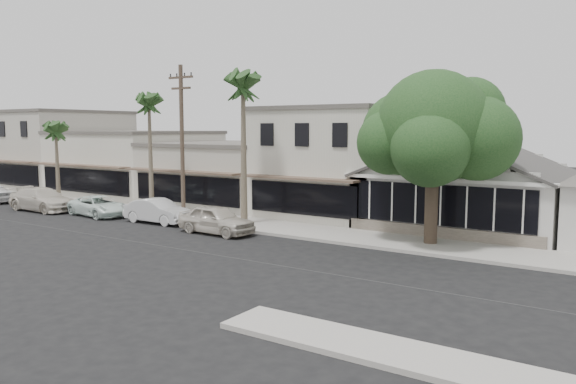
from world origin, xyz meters
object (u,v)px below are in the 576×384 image
Objects in this scene: car_1 at (158,211)px; car_2 at (99,206)px; utility_pole at (182,140)px; car_0 at (216,220)px; car_3 at (42,199)px; shade_tree at (434,131)px.

car_2 is (-5.00, -0.22, -0.08)m from car_1.
car_1 is (-1.28, -0.79, -4.09)m from utility_pole.
car_1 is (-5.00, 0.62, -0.04)m from car_0.
utility_pole is 1.70× the size of car_3.
utility_pole is at bearing 71.14° from car_0.
car_2 is at bearing -171.41° from shade_tree.
utility_pole is at bearing -171.67° from shade_tree.
car_1 is 0.53× the size of shade_tree.
car_1 is at bearing 84.89° from car_0.
car_3 is (-10.00, -0.87, 0.06)m from car_1.
car_0 is (3.72, -1.41, -4.05)m from utility_pole.
utility_pole is 2.06× the size of car_0.
car_2 is 5.04m from car_3.
car_0 is 1.02× the size of car_1.
utility_pole is 1.11× the size of shade_tree.
car_1 is 0.94× the size of car_2.
car_1 reaches higher than car_2.
utility_pole is 12.09m from car_3.
car_1 is 10.04m from car_3.
car_3 is (-5.00, -0.65, 0.14)m from car_2.
car_2 is at bearing -83.93° from car_3.
car_1 is 0.81× the size of car_3.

